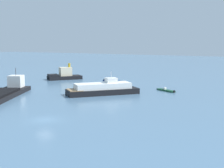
% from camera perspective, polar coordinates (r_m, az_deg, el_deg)
% --- Properties ---
extents(ground_plane, '(400.00, 400.00, 0.00)m').
position_cam_1_polar(ground_plane, '(51.83, -11.56, -6.09)').
color(ground_plane, slate).
extents(tugboat, '(9.68, 10.49, 4.87)m').
position_cam_1_polar(tugboat, '(101.86, -8.31, 1.50)').
color(tugboat, black).
rests_on(tugboat, ground).
extents(fishing_skiff, '(5.46, 2.26, 0.87)m').
position_cam_1_polar(fishing_skiff, '(95.47, -0.08, 0.54)').
color(fishing_skiff, navy).
rests_on(fishing_skiff, ground).
extents(white_riverboat, '(14.38, 15.00, 5.03)m').
position_cam_1_polar(white_riverboat, '(73.66, -1.62, -0.85)').
color(white_riverboat, black).
rests_on(white_riverboat, ground).
extents(small_motorboat, '(5.29, 3.77, 0.85)m').
position_cam_1_polar(small_motorboat, '(79.23, 9.33, -1.07)').
color(small_motorboat, '#19472D').
rests_on(small_motorboat, ground).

